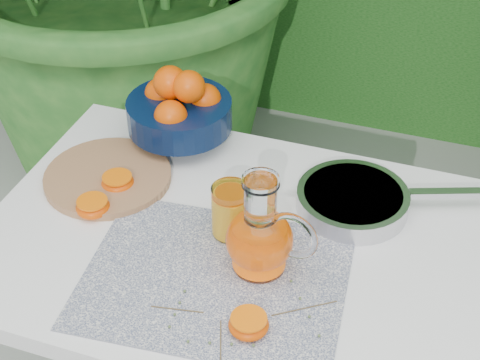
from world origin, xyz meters
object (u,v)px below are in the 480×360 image
(saute_pan, at_px, (354,200))
(white_table, at_px, (237,268))
(fruit_bowl, at_px, (180,108))
(juice_pitcher, at_px, (261,237))
(cutting_board, at_px, (108,177))

(saute_pan, bearing_deg, white_table, -140.01)
(fruit_bowl, xyz_separation_m, saute_pan, (0.43, -0.11, -0.06))
(juice_pitcher, distance_m, saute_pan, 0.26)
(white_table, relative_size, juice_pitcher, 4.88)
(fruit_bowl, distance_m, juice_pitcher, 0.45)
(white_table, xyz_separation_m, juice_pitcher, (0.07, -0.06, 0.16))
(white_table, distance_m, cutting_board, 0.35)
(cutting_board, height_order, fruit_bowl, fruit_bowl)
(saute_pan, bearing_deg, cutting_board, -171.20)
(white_table, relative_size, saute_pan, 2.39)
(white_table, bearing_deg, fruit_bowl, 129.84)
(cutting_board, relative_size, fruit_bowl, 1.06)
(cutting_board, bearing_deg, saute_pan, 8.80)
(white_table, xyz_separation_m, saute_pan, (0.20, 0.16, 0.10))
(white_table, relative_size, fruit_bowl, 3.89)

